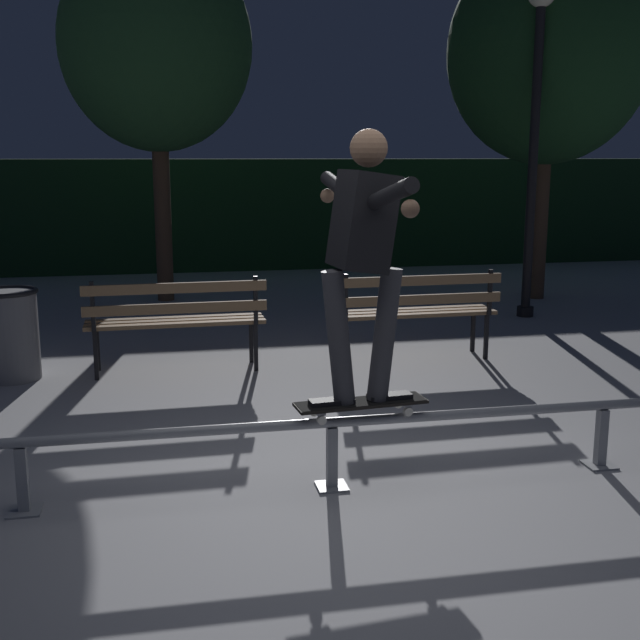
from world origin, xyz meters
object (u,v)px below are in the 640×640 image
at_px(tree_behind_benches, 156,46).
at_px(lamp_post_right, 536,108).
at_px(trash_can, 10,333).
at_px(tree_far_right, 549,52).
at_px(skateboarder, 363,244).
at_px(grind_rail, 332,433).
at_px(skateboard, 361,404).
at_px(park_bench_left_center, 415,306).
at_px(park_bench_leftmost, 176,315).

distance_m(tree_behind_benches, lamp_post_right, 4.83).
bearing_deg(trash_can, tree_far_right, 24.70).
bearing_deg(skateboarder, tree_far_right, 55.77).
bearing_deg(lamp_post_right, grind_rail, -126.41).
relative_size(skateboard, lamp_post_right, 0.20).
distance_m(grind_rail, park_bench_left_center, 3.11).
distance_m(park_bench_left_center, tree_far_right, 4.89).
relative_size(skateboard, trash_can, 1.00).
height_order(tree_behind_benches, trash_can, tree_behind_benches).
bearing_deg(tree_behind_benches, skateboard, -80.72).
bearing_deg(tree_behind_benches, park_bench_leftmost, -88.96).
bearing_deg(tree_far_right, skateboarder, -124.23).
distance_m(park_bench_leftmost, park_bench_left_center, 2.23).
relative_size(tree_far_right, tree_behind_benches, 1.01).
relative_size(grind_rail, skateboard, 5.13).
bearing_deg(park_bench_leftmost, tree_far_right, 31.35).
bearing_deg(park_bench_left_center, skateboard, -113.70).
relative_size(park_bench_leftmost, park_bench_left_center, 1.00).
distance_m(tree_far_right, tree_behind_benches, 5.09).
bearing_deg(skateboarder, grind_rail, -179.90).
xyz_separation_m(park_bench_leftmost, tree_behind_benches, (-0.07, 3.84, 2.78)).
bearing_deg(skateboarder, skateboard, -174.18).
bearing_deg(lamp_post_right, skateboard, -125.00).
xyz_separation_m(tree_far_right, tree_behind_benches, (-5.02, 0.82, 0.06)).
distance_m(park_bench_leftmost, tree_behind_benches, 4.74).
height_order(tree_far_right, tree_behind_benches, tree_far_right).
xyz_separation_m(park_bench_left_center, lamp_post_right, (2.02, 1.85, 1.94)).
xyz_separation_m(grind_rail, trash_can, (-2.26, 2.86, 0.08)).
bearing_deg(trash_can, lamp_post_right, 17.26).
bearing_deg(skateboarder, lamp_post_right, 55.02).
bearing_deg(tree_far_right, grind_rail, -125.40).
height_order(park_bench_leftmost, lamp_post_right, lamp_post_right).
distance_m(grind_rail, trash_can, 3.65).
xyz_separation_m(skateboarder, park_bench_leftmost, (-1.01, 2.77, -0.91)).
distance_m(skateboarder, park_bench_left_center, 3.16).
bearing_deg(lamp_post_right, tree_far_right, 58.82).
bearing_deg(lamp_post_right, skateboarder, -124.98).
bearing_deg(skateboarder, park_bench_leftmost, 110.08).
distance_m(tree_far_right, trash_can, 7.58).
height_order(park_bench_leftmost, trash_can, park_bench_leftmost).
bearing_deg(tree_far_right, tree_behind_benches, 170.69).
xyz_separation_m(skateboard, park_bench_left_center, (1.22, 2.77, 0.03)).
relative_size(skateboard, park_bench_left_center, 0.50).
height_order(grind_rail, skateboarder, skateboarder).
bearing_deg(trash_can, park_bench_left_center, -1.30).
relative_size(park_bench_left_center, tree_behind_benches, 0.34).
xyz_separation_m(park_bench_leftmost, trash_can, (-1.43, 0.08, -0.12)).
relative_size(skateboard, skateboarder, 0.51).
bearing_deg(park_bench_left_center, park_bench_leftmost, 180.00).
bearing_deg(park_bench_left_center, skateboarder, -113.65).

